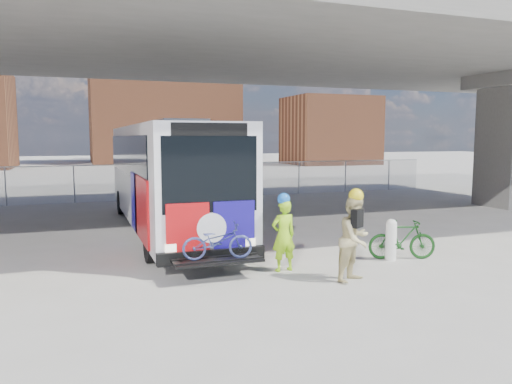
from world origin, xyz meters
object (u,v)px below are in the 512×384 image
cyclist_hivis (284,234)px  bike_parked (402,239)px  bus (166,169)px  cyclist_tan (355,238)px  bollard (391,238)px

cyclist_hivis → bike_parked: size_ratio=1.07×
bus → cyclist_hivis: 6.67m
bus → cyclist_tan: bus is taller
bus → cyclist_tan: (2.85, -7.65, -1.13)m
bollard → cyclist_tan: bearing=-144.8°
bollard → bike_parked: bearing=-0.0°
bus → bollard: bearing=-53.3°
bollard → bike_parked: bollard is taller
cyclist_hivis → bike_parked: (3.36, 0.00, -0.38)m
cyclist_hivis → cyclist_tan: bearing=125.3°
cyclist_tan → bollard: bearing=7.0°
cyclist_hivis → bike_parked: cyclist_hivis is taller
cyclist_hivis → bollard: bearing=173.8°
bus → cyclist_hivis: bearing=-75.0°
cyclist_hivis → bus: bearing=-81.2°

